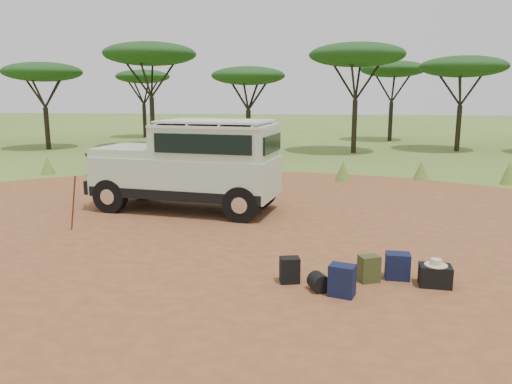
# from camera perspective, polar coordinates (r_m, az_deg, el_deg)

# --- Properties ---
(ground) EXTENTS (140.00, 140.00, 0.00)m
(ground) POSITION_cam_1_polar(r_m,az_deg,el_deg) (11.20, -3.80, -5.83)
(ground) COLOR #526B26
(ground) RESTS_ON ground
(dirt_clearing) EXTENTS (23.00, 23.00, 0.01)m
(dirt_clearing) POSITION_cam_1_polar(r_m,az_deg,el_deg) (11.20, -3.80, -5.81)
(dirt_clearing) COLOR brown
(dirt_clearing) RESTS_ON ground
(grass_fringe) EXTENTS (36.60, 1.60, 0.90)m
(grass_fringe) POSITION_cam_1_polar(r_m,az_deg,el_deg) (19.50, 1.36, 2.72)
(grass_fringe) COLOR #526B26
(grass_fringe) RESTS_ON ground
(acacia_treeline) EXTENTS (46.70, 13.20, 6.26)m
(acacia_treeline) POSITION_cam_1_polar(r_m,az_deg,el_deg) (30.39, 4.85, 14.17)
(acacia_treeline) COLOR black
(acacia_treeline) RESTS_ON ground
(safari_vehicle) EXTENTS (5.53, 2.88, 2.56)m
(safari_vehicle) POSITION_cam_1_polar(r_m,az_deg,el_deg) (14.16, -7.33, 2.83)
(safari_vehicle) COLOR #B6CAAC
(safari_vehicle) RESTS_ON ground
(walking_staff) EXTENTS (0.40, 0.37, 1.41)m
(walking_staff) POSITION_cam_1_polar(r_m,az_deg,el_deg) (12.64, -20.15, -1.24)
(walking_staff) COLOR brown
(walking_staff) RESTS_ON ground
(backpack_black) EXTENTS (0.39, 0.32, 0.46)m
(backpack_black) POSITION_cam_1_polar(r_m,az_deg,el_deg) (8.87, 3.87, -8.91)
(backpack_black) COLOR black
(backpack_black) RESTS_ON ground
(backpack_navy) EXTENTS (0.48, 0.40, 0.54)m
(backpack_navy) POSITION_cam_1_polar(r_m,az_deg,el_deg) (8.40, 9.80, -9.96)
(backpack_navy) COLOR #12193B
(backpack_navy) RESTS_ON ground
(backpack_olive) EXTENTS (0.42, 0.37, 0.48)m
(backpack_olive) POSITION_cam_1_polar(r_m,az_deg,el_deg) (9.11, 12.77, -8.56)
(backpack_olive) COLOR #40441F
(backpack_olive) RESTS_ON ground
(duffel_navy) EXTENTS (0.45, 0.35, 0.48)m
(duffel_navy) POSITION_cam_1_polar(r_m,az_deg,el_deg) (9.37, 15.87, -8.15)
(duffel_navy) COLOR #12193B
(duffel_navy) RESTS_ON ground
(hard_case) EXTENTS (0.56, 0.42, 0.38)m
(hard_case) POSITION_cam_1_polar(r_m,az_deg,el_deg) (9.24, 19.79, -9.00)
(hard_case) COLOR black
(hard_case) RESTS_ON ground
(stuff_sack) EXTENTS (0.42, 0.42, 0.31)m
(stuff_sack) POSITION_cam_1_polar(r_m,az_deg,el_deg) (8.59, 7.19, -10.19)
(stuff_sack) COLOR black
(stuff_sack) RESTS_ON ground
(safari_hat) EXTENTS (0.39, 0.39, 0.11)m
(safari_hat) POSITION_cam_1_polar(r_m,az_deg,el_deg) (9.17, 19.89, -7.65)
(safari_hat) COLOR beige
(safari_hat) RESTS_ON hard_case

